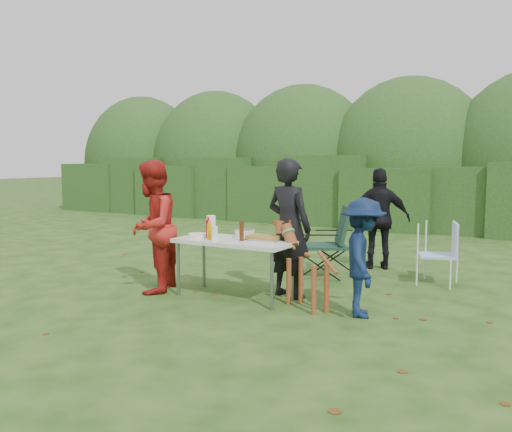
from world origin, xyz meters
The scene contains 20 objects.
ground centered at (0.00, 0.00, 0.00)m, with size 80.00×80.00×0.00m, color #1E4211.
hedge_row centered at (0.00, 8.00, 0.85)m, with size 22.00×1.40×1.70m, color #23471C.
shrub_backdrop centered at (0.00, 9.60, 1.60)m, with size 20.00×2.60×3.20m, color #3D6628.
folding_table centered at (0.26, 0.27, 0.69)m, with size 1.50×0.70×0.74m.
person_cook centered at (0.83, 0.65, 0.88)m, with size 0.64×0.42×1.76m, color black.
person_red_jacket centered at (-0.83, -0.01, 0.87)m, with size 0.84×0.66×1.73m, color #AF1E18.
person_black_puffy centered at (1.28, 2.96, 0.80)m, with size 0.94×0.39×1.60m, color black.
child centered at (1.93, 0.29, 0.66)m, with size 0.85×0.49×1.32m, color #0C1C3D.
dog centered at (1.26, 0.27, 0.48)m, with size 1.02×0.41×0.97m, color brown, non-canonical shape.
camping_chair centered at (0.81, 1.92, 0.54)m, with size 0.67×0.67×1.07m, color #1A3A29, non-canonical shape.
lawn_chair centered at (2.32, 2.30, 0.44)m, with size 0.52×0.52×0.89m, color #4686DA, non-canonical shape.
food_tray centered at (0.59, 0.43, 0.75)m, with size 0.45×0.30×0.02m, color #B7B7BA.
focaccia_bread centered at (0.59, 0.43, 0.78)m, with size 0.40×0.26×0.04m, color #AA8230.
mustard_bottle centered at (-0.01, 0.11, 0.84)m, with size 0.06×0.06×0.20m, color #DE9802.
ketchup_bottle centered at (-0.13, 0.26, 0.85)m, with size 0.06×0.06×0.22m, color #B5011C.
beer_bottle centered at (0.40, 0.22, 0.86)m, with size 0.06×0.06×0.24m, color #47230F.
paper_towel_roll centered at (-0.23, 0.46, 0.87)m, with size 0.12×0.12×0.26m, color white.
cup_stack centered at (0.11, 0.04, 0.83)m, with size 0.08×0.08×0.18m, color white.
pasta_bowl centered at (0.26, 0.51, 0.79)m, with size 0.26×0.26×0.10m, color silver.
plate_stack centered at (-0.26, 0.20, 0.77)m, with size 0.24×0.24×0.05m, color white.
Camera 1 is at (3.86, -5.40, 1.74)m, focal length 38.00 mm.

